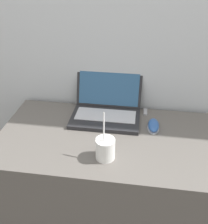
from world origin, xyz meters
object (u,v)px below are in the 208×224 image
at_px(computer_mouse, 153,126).
at_px(drink_cup, 105,148).
at_px(usb_stick, 145,112).
at_px(laptop, 107,107).

bearing_deg(computer_mouse, drink_cup, -129.85).
height_order(drink_cup, usb_stick, drink_cup).
xyz_separation_m(computer_mouse, usb_stick, (-0.04, 0.14, -0.01)).
relative_size(drink_cup, usb_stick, 3.55).
xyz_separation_m(laptop, drink_cup, (0.04, -0.33, 0.00)).
bearing_deg(computer_mouse, usb_stick, 105.76).
xyz_separation_m(drink_cup, computer_mouse, (0.21, 0.25, -0.03)).
relative_size(laptop, usb_stick, 5.88).
relative_size(laptop, drink_cup, 1.65).
distance_m(drink_cup, usb_stick, 0.43).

